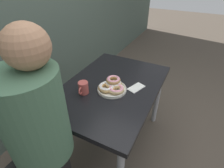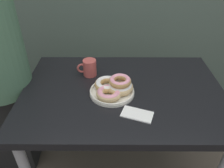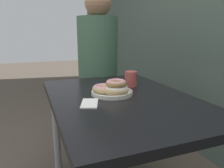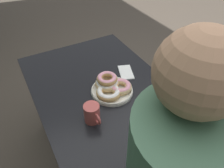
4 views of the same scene
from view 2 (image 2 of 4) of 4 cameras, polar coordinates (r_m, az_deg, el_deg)
The scene contains 4 objects.
dining_table at distance 1.23m, azimuth 2.82°, elevation -4.49°, with size 1.08×0.74×0.70m.
donut_plate at distance 1.13m, azimuth 0.36°, elevation -0.95°, with size 0.25×0.25×0.09m.
coffee_mug at distance 1.28m, azimuth -5.97°, elevation 4.29°, with size 0.11×0.08×0.10m.
napkin at distance 1.03m, azimuth 6.58°, elevation -7.86°, with size 0.16×0.12×0.01m.
Camera 2 is at (-0.05, -0.73, 1.40)m, focal length 35.00 mm.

